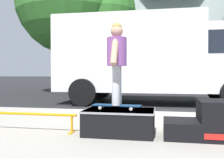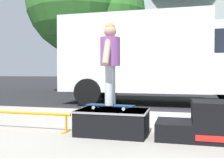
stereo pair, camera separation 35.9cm
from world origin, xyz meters
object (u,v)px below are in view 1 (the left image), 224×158
skate_box (119,121)px  kicker_ramp (205,122)px  box_truck (157,56)px  grind_rail (31,117)px  skateboard (117,106)px  street_tree_main (77,3)px  skater_kid (117,57)px

skate_box → kicker_ramp: 1.29m
skate_box → kicker_ramp: kicker_ramp is taller
kicker_ramp → box_truck: box_truck is taller
grind_rail → box_truck: bearing=69.9°
kicker_ramp → box_truck: bearing=98.9°
grind_rail → skateboard: size_ratio=1.99×
kicker_ramp → skateboard: bearing=178.6°
grind_rail → box_truck: size_ratio=0.23×
kicker_ramp → grind_rail: 2.77m
street_tree_main → skater_kid: bearing=-67.9°
skateboard → box_truck: 5.40m
skateboard → skater_kid: (-0.00, -0.00, 0.78)m
skateboard → skater_kid: bearing=-104.0°
box_truck → skater_kid: bearing=-95.6°
grind_rail → skateboard: bearing=3.1°
kicker_ramp → skater_kid: 1.67m
skate_box → grind_rail: bearing=-178.3°
skate_box → skateboard: bearing=146.0°
skate_box → box_truck: (0.47, 5.29, 1.37)m
skateboard → box_truck: (0.51, 5.25, 1.13)m
skate_box → street_tree_main: street_tree_main is taller
skate_box → grind_rail: 1.49m
skate_box → skateboard: 0.25m
kicker_ramp → box_truck: 5.52m
skateboard → box_truck: bearing=84.4°
skater_kid → box_truck: size_ratio=0.19×
skater_kid → box_truck: bearing=84.4°
skate_box → skater_kid: (-0.05, 0.03, 1.02)m
skate_box → skater_kid: bearing=146.0°
street_tree_main → grind_rail: bearing=-75.7°
skate_box → street_tree_main: bearing=112.3°
kicker_ramp → grind_rail: bearing=-179.1°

